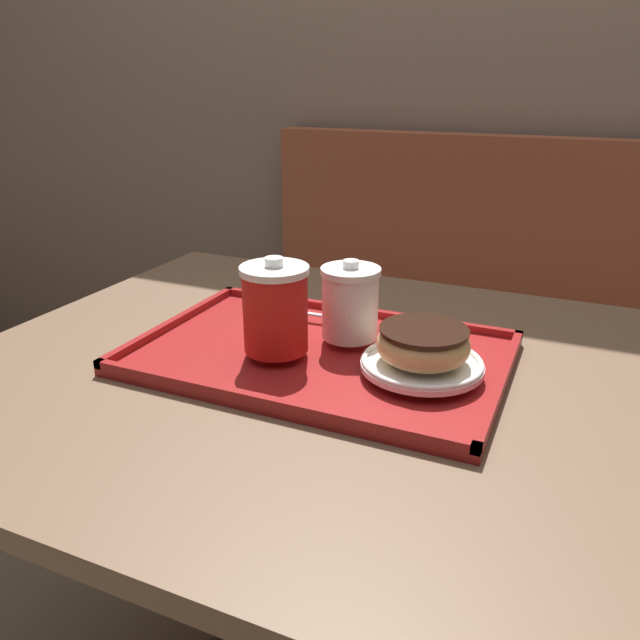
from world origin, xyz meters
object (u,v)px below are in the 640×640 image
at_px(coffee_cup_front, 275,308).
at_px(coffee_cup_rear, 350,302).
at_px(donut_chocolate_glazed, 424,343).
at_px(spoon, 272,307).

height_order(coffee_cup_front, coffee_cup_rear, coffee_cup_front).
distance_m(coffee_cup_front, donut_chocolate_glazed, 0.21).
height_order(coffee_cup_rear, spoon, coffee_cup_rear).
bearing_deg(spoon, coffee_cup_rear, 159.82).
bearing_deg(donut_chocolate_glazed, coffee_cup_rear, 154.96).
distance_m(donut_chocolate_glazed, spoon, 0.32).
bearing_deg(coffee_cup_rear, spoon, 161.69).
height_order(coffee_cup_front, spoon, coffee_cup_front).
relative_size(coffee_cup_front, spoon, 0.90).
xyz_separation_m(coffee_cup_front, coffee_cup_rear, (0.08, 0.09, -0.01)).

